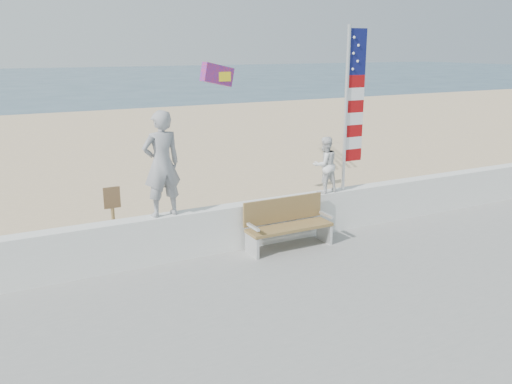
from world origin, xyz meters
The scene contains 9 objects.
ground centered at (0.00, 0.00, 0.00)m, with size 220.00×220.00×0.00m, color #304C60.
sand centered at (0.00, 9.00, 0.04)m, with size 90.00×40.00×0.08m, color #D5B88E.
seawall centered at (0.00, 2.00, 0.63)m, with size 30.00×0.35×0.90m, color white.
adult centered at (-1.64, 2.00, 2.06)m, with size 0.72×0.47×1.97m, color gray.
child centered at (1.97, 2.00, 1.69)m, with size 0.59×0.46×1.22m, color silver.
bench centered at (0.78, 1.55, 0.69)m, with size 1.80×0.57×1.00m.
flag centered at (2.59, 2.00, 2.99)m, with size 0.50×0.08×3.50m.
parafoil_kite centered at (0.74, 4.80, 3.48)m, with size 0.90×0.39×0.60m.
sign centered at (-2.42, 2.79, 0.94)m, with size 0.32×0.07×1.46m.
Camera 1 is at (-4.59, -7.38, 4.14)m, focal length 38.00 mm.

